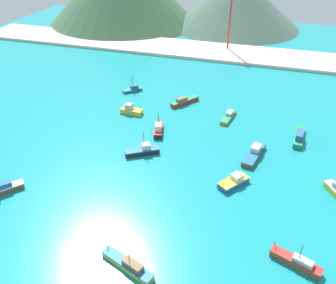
{
  "coord_description": "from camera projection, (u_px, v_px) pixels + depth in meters",
  "views": [
    {
      "loc": [
        17.49,
        -46.26,
        50.88
      ],
      "look_at": [
        -6.68,
        29.8,
        0.14
      ],
      "focal_mm": 38.18,
      "sensor_mm": 36.0,
      "label": 1
    }
  ],
  "objects": [
    {
      "name": "ground",
      "position": [
        193.0,
        147.0,
        93.23
      ],
      "size": [
        260.0,
        280.0,
        0.5
      ],
      "color": "teal"
    },
    {
      "name": "fishing_boat_0",
      "position": [
        133.0,
        89.0,
        121.86
      ],
      "size": [
        6.3,
        6.13,
        5.21
      ],
      "color": "#1E5BA8",
      "rests_on": "ground"
    },
    {
      "name": "fishing_boat_1",
      "position": [
        228.0,
        116.0,
        105.52
      ],
      "size": [
        3.57,
        9.52,
        1.88
      ],
      "color": "orange",
      "rests_on": "ground"
    },
    {
      "name": "fishing_boat_2",
      "position": [
        143.0,
        150.0,
        89.83
      ],
      "size": [
        8.83,
        7.01,
        6.39
      ],
      "color": "#232328",
      "rests_on": "ground"
    },
    {
      "name": "fishing_boat_4",
      "position": [
        254.0,
        153.0,
        88.69
      ],
      "size": [
        5.13,
        11.53,
        2.53
      ],
      "color": "brown",
      "rests_on": "ground"
    },
    {
      "name": "fishing_boat_5",
      "position": [
        297.0,
        262.0,
        60.96
      ],
      "size": [
        8.99,
        4.84,
        5.23
      ],
      "color": "brown",
      "rests_on": "ground"
    },
    {
      "name": "fishing_boat_6",
      "position": [
        131.0,
        110.0,
        108.1
      ],
      "size": [
        6.82,
        3.12,
        3.01
      ],
      "color": "gold",
      "rests_on": "ground"
    },
    {
      "name": "fishing_boat_7",
      "position": [
        299.0,
        136.0,
        95.23
      ],
      "size": [
        3.08,
        11.07,
        2.89
      ],
      "color": "#198466",
      "rests_on": "ground"
    },
    {
      "name": "fishing_boat_10",
      "position": [
        128.0,
        265.0,
        60.56
      ],
      "size": [
        10.63,
        5.53,
        6.37
      ],
      "color": "gold",
      "rests_on": "ground"
    },
    {
      "name": "fishing_boat_11",
      "position": [
        158.0,
        129.0,
        98.35
      ],
      "size": [
        4.29,
        8.16,
        6.48
      ],
      "color": "#232328",
      "rests_on": "ground"
    },
    {
      "name": "fishing_boat_12",
      "position": [
        234.0,
        181.0,
        79.42
      ],
      "size": [
        6.75,
        7.79,
        2.65
      ],
      "color": "#1E5BA8",
      "rests_on": "ground"
    },
    {
      "name": "fishing_boat_13",
      "position": [
        184.0,
        101.0,
        113.66
      ],
      "size": [
        7.55,
        9.71,
        2.34
      ],
      "color": "red",
      "rests_on": "ground"
    },
    {
      "name": "beach_strip",
      "position": [
        236.0,
        54.0,
        153.48
      ],
      "size": [
        247.0,
        23.13,
        1.2
      ],
      "primitive_type": "cube",
      "color": "beige",
      "rests_on": "ground"
    },
    {
      "name": "hill_central",
      "position": [
        237.0,
        1.0,
        185.45
      ],
      "size": [
        67.39,
        67.39,
        26.94
      ],
      "color": "#4C6656",
      "rests_on": "ground"
    },
    {
      "name": "radio_tower",
      "position": [
        230.0,
        17.0,
        150.66
      ],
      "size": [
        2.85,
        2.28,
        28.53
      ],
      "color": "#B7332D",
      "rests_on": "ground"
    }
  ]
}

